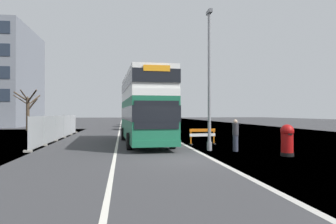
{
  "coord_description": "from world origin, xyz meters",
  "views": [
    {
      "loc": [
        -2.54,
        -13.95,
        2.13
      ],
      "look_at": [
        0.26,
        5.26,
        2.2
      ],
      "focal_mm": 33.31,
      "sensor_mm": 36.0,
      "label": 1
    }
  ],
  "objects": [
    {
      "name": "car_receding_mid",
      "position": [
        -1.58,
        34.95,
        1.03
      ],
      "size": [
        1.95,
        4.1,
        2.21
      ],
      "color": "silver",
      "rests_on": "ground"
    },
    {
      "name": "double_decker_bus",
      "position": [
        -1.06,
        7.74,
        2.54
      ],
      "size": [
        3.23,
        11.39,
        4.77
      ],
      "color": "#196042",
      "rests_on": "ground"
    },
    {
      "name": "car_receding_far",
      "position": [
        -0.98,
        43.23,
        1.08
      ],
      "size": [
        2.08,
        4.17,
        2.32
      ],
      "color": "black",
      "rests_on": "ground"
    },
    {
      "name": "construction_site_fence",
      "position": [
        -7.63,
        12.34,
        0.95
      ],
      "size": [
        0.44,
        17.2,
        1.99
      ],
      "color": "#A8AAAD",
      "rests_on": "ground"
    },
    {
      "name": "roadworks_barrier",
      "position": [
        2.81,
        6.58,
        0.68
      ],
      "size": [
        1.85,
        0.68,
        1.07
      ],
      "color": "orange",
      "rests_on": "ground"
    },
    {
      "name": "ground",
      "position": [
        0.51,
        0.14,
        -0.05
      ],
      "size": [
        140.0,
        280.0,
        0.1
      ],
      "color": "#38383A"
    },
    {
      "name": "red_pillar_postbox",
      "position": [
        5.52,
        0.44,
        0.86
      ],
      "size": [
        0.66,
        0.66,
        1.57
      ],
      "color": "black",
      "rests_on": "ground"
    },
    {
      "name": "bare_tree_far_verge_near",
      "position": [
        -14.03,
        26.19,
        2.72
      ],
      "size": [
        3.23,
        2.52,
        4.99
      ],
      "color": "#4C3D2D",
      "rests_on": "ground"
    },
    {
      "name": "pedestrian_at_kerb",
      "position": [
        3.67,
        2.63,
        0.9
      ],
      "size": [
        0.34,
        0.34,
        1.78
      ],
      "color": "#2D3342",
      "rests_on": "ground"
    },
    {
      "name": "car_oncoming_near",
      "position": [
        -1.47,
        26.47,
        1.01
      ],
      "size": [
        1.99,
        3.89,
        2.14
      ],
      "color": "black",
      "rests_on": "ground"
    },
    {
      "name": "lamppost_foreground",
      "position": [
        2.34,
        3.21,
        3.77
      ],
      "size": [
        0.29,
        0.7,
        8.0
      ],
      "color": "gray",
      "rests_on": "ground"
    }
  ]
}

